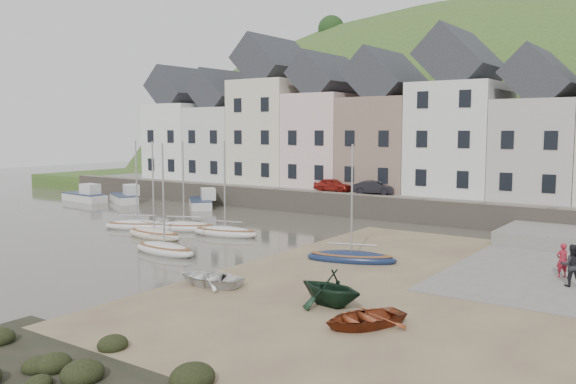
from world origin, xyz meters
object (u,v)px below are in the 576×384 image
Objects in this scene: person_dark at (572,265)px; rowboat_red at (364,318)px; sailboat_0 at (138,225)px; rowboat_white at (210,278)px; car_left at (333,185)px; rowboat_green at (331,287)px; person_red at (562,260)px; car_right at (373,187)px.

rowboat_red is at bearing 46.54° from person_dark.
rowboat_white is at bearing -30.66° from sailboat_0.
rowboat_red is at bearing -149.68° from car_left.
sailboat_0 is 16.77m from rowboat_white.
sailboat_0 is 2.25× the size of rowboat_green.
sailboat_0 is 2.07× the size of rowboat_red.
sailboat_0 reaches higher than rowboat_red.
person_red reaches higher than rowboat_white.
person_red is at bearing -127.26° from car_left.
rowboat_green reaches higher than rowboat_white.
person_red is 0.48× the size of car_left.
rowboat_white is 1.99× the size of person_red.
person_dark is (7.15, 8.18, 0.24)m from rowboat_green.
person_dark reaches higher than rowboat_white.
car_right is (-10.38, 24.19, 1.35)m from rowboat_green.
car_right is at bearing -148.30° from rowboat_green.
person_dark is (4.92, 9.69, 0.66)m from rowboat_red.
sailboat_0 reaches higher than rowboat_white.
car_right is at bearing -58.92° from person_dark.
person_dark is at bearing -129.13° from car_left.
rowboat_green is 11.67m from person_red.
rowboat_green is at bearing -21.91° from sailboat_0.
person_dark is 26.70m from car_left.
rowboat_green is 0.84× the size of car_right.
rowboat_green is (5.93, 0.36, 0.41)m from rowboat_white.
rowboat_red is 10.89m from person_dark.
person_dark is 0.55× the size of car_right.
person_red reaches higher than rowboat_red.
car_left is (-8.26, 24.55, 1.77)m from rowboat_white.
rowboat_white is 16.00m from person_red.
rowboat_white is at bearing -78.05° from rowboat_green.
sailboat_0 is at bearing -39.60° from person_red.
rowboat_white is at bearing -3.86° from person_red.
car_left reaches higher than rowboat_green.
sailboat_0 reaches higher than car_right.
sailboat_0 is 4.01× the size of person_red.
rowboat_green is at bearing 86.89° from rowboat_white.
sailboat_0 reaches higher than person_dark.
car_left is (-20.70, 14.50, 1.25)m from person_red.
car_left is at bearing -141.12° from rowboat_green.
rowboat_green is at bearing 13.33° from person_red.
rowboat_green is 10.86m from person_dark.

